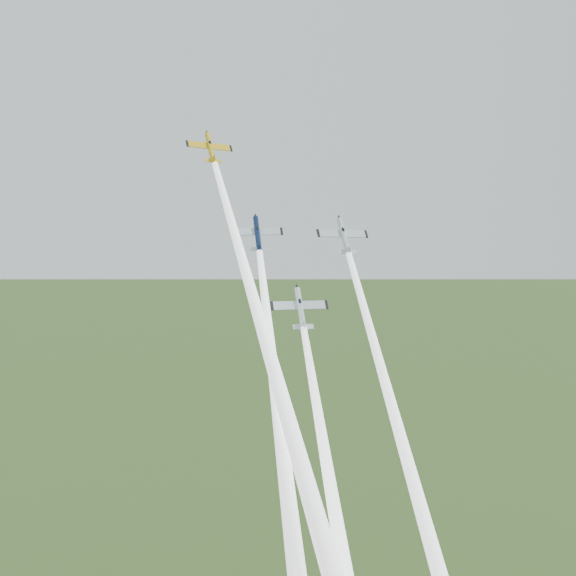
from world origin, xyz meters
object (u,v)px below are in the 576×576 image
Objects in this scene: plane_navy at (257,234)px; plane_silver_right at (344,236)px; plane_yellow at (210,148)px; plane_silver_low at (300,308)px.

plane_navy is 0.92× the size of plane_silver_right.
plane_yellow is 29.40m from plane_silver_low.
plane_navy is at bearing 123.17° from plane_silver_low.
plane_yellow is 15.79m from plane_navy.
plane_silver_low is (13.54, -11.21, -23.56)m from plane_yellow.
plane_navy is 0.93× the size of plane_silver_low.
plane_navy is 14.33m from plane_silver_right.
plane_silver_low is (6.21, -6.34, -10.45)m from plane_navy.
plane_yellow is at bearing 129.11° from plane_silver_low.
plane_yellow is at bearing 137.13° from plane_navy.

